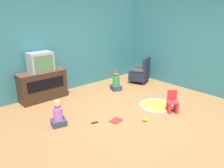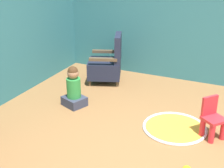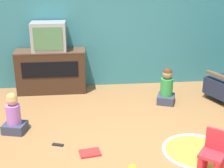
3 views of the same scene
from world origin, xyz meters
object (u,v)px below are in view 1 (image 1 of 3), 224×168
at_px(child_watching_center, 116,81).
at_px(remote_control, 95,123).
at_px(toy_ball, 145,119).
at_px(television, 40,62).
at_px(black_armchair, 141,73).
at_px(book, 116,120).
at_px(child_watching_left, 58,114).
at_px(tv_cabinet, 43,85).
at_px(yellow_kid_chair, 172,103).

bearing_deg(child_watching_center, remote_control, 145.84).
distance_m(child_watching_center, toy_ball, 2.11).
height_order(television, remote_control, television).
xyz_separation_m(black_armchair, remote_control, (-2.84, -1.18, -0.32)).
height_order(child_watching_center, remote_control, child_watching_center).
distance_m(book, remote_control, 0.47).
bearing_deg(television, child_watching_left, -104.73).
xyz_separation_m(tv_cabinet, book, (0.62, -2.23, -0.39)).
bearing_deg(tv_cabinet, book, -74.49).
relative_size(child_watching_left, toy_ball, 5.70).
bearing_deg(book, yellow_kid_chair, -31.93).
height_order(child_watching_left, toy_ball, child_watching_left).
xyz_separation_m(child_watching_center, book, (-1.36, -1.46, -0.26)).
height_order(tv_cabinet, yellow_kid_chair, tv_cabinet).
relative_size(yellow_kid_chair, child_watching_center, 0.84).
bearing_deg(yellow_kid_chair, tv_cabinet, 164.57).
relative_size(child_watching_center, remote_control, 4.01).
bearing_deg(remote_control, toy_ball, 161.35).
height_order(black_armchair, book, black_armchair).
relative_size(television, black_armchair, 0.70).
bearing_deg(book, child_watching_left, 137.48).
bearing_deg(child_watching_left, toy_ball, -22.15).
bearing_deg(tv_cabinet, child_watching_left, -104.65).
distance_m(television, book, 2.53).
relative_size(tv_cabinet, remote_control, 8.10).
bearing_deg(television, remote_control, -83.95).
bearing_deg(child_watching_center, book, 158.25).
distance_m(yellow_kid_chair, remote_control, 1.91).
distance_m(child_watching_left, remote_control, 0.79).
bearing_deg(child_watching_left, child_watching_center, 32.97).
xyz_separation_m(yellow_kid_chair, child_watching_left, (-2.34, 1.23, 0.03)).
bearing_deg(book, toy_ball, -52.90).
bearing_deg(tv_cabinet, remote_control, -83.98).
height_order(tv_cabinet, child_watching_left, tv_cabinet).
xyz_separation_m(television, child_watching_center, (1.98, -0.76, -0.77)).
distance_m(tv_cabinet, child_watching_center, 2.13).
xyz_separation_m(child_watching_left, book, (1.03, -0.67, -0.24)).
bearing_deg(toy_ball, remote_control, 142.06).
bearing_deg(child_watching_left, remote_control, -20.54).
relative_size(television, toy_ball, 5.85).
distance_m(black_armchair, child_watching_center, 1.08).
height_order(tv_cabinet, television, television).
height_order(book, remote_control, book).
relative_size(toy_ball, book, 0.36).
relative_size(television, child_watching_center, 0.96).
xyz_separation_m(tv_cabinet, television, (0.00, -0.01, 0.64)).
relative_size(black_armchair, yellow_kid_chair, 1.65).
bearing_deg(toy_ball, tv_cabinet, 111.98).
bearing_deg(child_watching_center, toy_ball, 175.76).
height_order(yellow_kid_chair, toy_ball, yellow_kid_chair).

